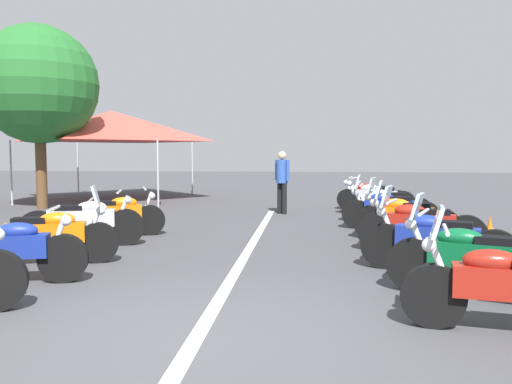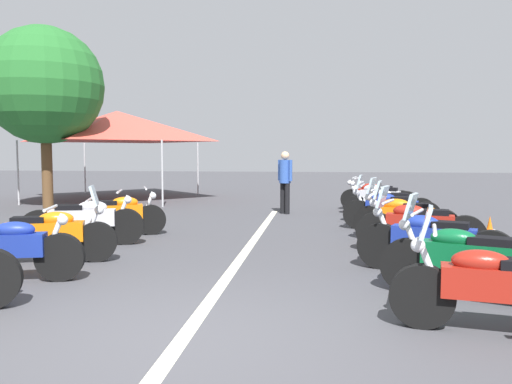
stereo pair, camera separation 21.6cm
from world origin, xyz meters
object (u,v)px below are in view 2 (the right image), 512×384
motorcycle_right_row_3 (418,225)px  roadside_tree_0 (44,86)px  motorcycle_right_row_5 (390,209)px  bystander_0 (285,177)px  motorcycle_right_row_2 (431,240)px  motorcycle_left_row_4 (117,214)px  motorcycle_right_row_8 (375,195)px  motorcycle_right_row_0 (497,287)px  motorcycle_right_row_7 (379,198)px  event_tent (117,126)px  traffic_cone_0 (489,234)px  motorcycle_left_row_3 (84,220)px  motorcycle_left_row_1 (2,248)px  motorcycle_right_row_4 (404,217)px  motorcycle_right_row_1 (466,259)px  motorcycle_left_row_2 (47,234)px  motorcycle_right_row_6 (388,204)px

motorcycle_right_row_3 → roadside_tree_0: bearing=-18.6°
motorcycle_right_row_5 → bystander_0: bearing=-36.7°
bystander_0 → roadside_tree_0: roadside_tree_0 is taller
motorcycle_right_row_2 → motorcycle_left_row_4: bearing=-4.4°
motorcycle_right_row_8 → motorcycle_right_row_0: bearing=102.5°
motorcycle_left_row_4 → motorcycle_right_row_7: 7.13m
motorcycle_right_row_7 → motorcycle_right_row_8: 1.14m
motorcycle_right_row_2 → bystander_0: (6.82, 2.49, 0.54)m
motorcycle_right_row_3 → event_tent: event_tent is taller
traffic_cone_0 → event_tent: 13.61m
motorcycle_left_row_3 → motorcycle_right_row_5: size_ratio=1.03×
traffic_cone_0 → motorcycle_right_row_0: bearing=163.1°
motorcycle_left_row_3 → motorcycle_right_row_5: bearing=8.8°
motorcycle_left_row_1 → motorcycle_right_row_8: (9.17, -5.81, -0.01)m
motorcycle_right_row_2 → motorcycle_right_row_0: bearing=112.4°
motorcycle_right_row_3 → motorcycle_right_row_8: size_ratio=1.02×
motorcycle_left_row_1 → motorcycle_right_row_4: (3.85, -5.76, 0.02)m
motorcycle_left_row_4 → motorcycle_right_row_1: bearing=-55.9°
motorcycle_left_row_1 → motorcycle_right_row_0: bearing=-27.2°
motorcycle_left_row_1 → motorcycle_left_row_4: 3.82m
motorcycle_right_row_5 → motorcycle_right_row_8: bearing=-81.0°
motorcycle_left_row_2 → motorcycle_left_row_4: 2.65m
motorcycle_right_row_6 → event_tent: (5.26, 8.93, 2.19)m
motorcycle_left_row_1 → motorcycle_left_row_2: size_ratio=0.99×
motorcycle_left_row_4 → motorcycle_right_row_5: motorcycle_right_row_5 is taller
motorcycle_right_row_4 → motorcycle_right_row_5: 1.45m
motorcycle_right_row_4 → motorcycle_right_row_2: bearing=108.7°
motorcycle_right_row_4 → bystander_0: (4.16, 2.55, 0.55)m
motorcycle_right_row_6 → traffic_cone_0: 3.67m
motorcycle_right_row_0 → motorcycle_right_row_1: (1.20, -0.06, 0.01)m
motorcycle_right_row_6 → event_tent: event_tent is taller
motorcycle_right_row_2 → motorcycle_right_row_8: bearing=-70.2°
motorcycle_right_row_0 → roadside_tree_0: (9.87, 9.90, 3.25)m
motorcycle_left_row_2 → motorcycle_right_row_0: same height
motorcycle_left_row_1 → motorcycle_right_row_1: 5.84m
motorcycle_right_row_6 → bystander_0: 3.06m
roadside_tree_0 → motorcycle_right_row_1: bearing=-131.0°
motorcycle_right_row_1 → bystander_0: (8.07, 2.63, 0.55)m
motorcycle_right_row_4 → motorcycle_right_row_0: bearing=110.2°
motorcycle_left_row_3 → event_tent: 9.75m
motorcycle_left_row_4 → motorcycle_right_row_5: size_ratio=0.91×
motorcycle_right_row_0 → motorcycle_right_row_6: size_ratio=0.94×
motorcycle_left_row_3 → bystander_0: (5.29, -3.37, 0.55)m
motorcycle_left_row_4 → bystander_0: size_ratio=1.10×
traffic_cone_0 → roadside_tree_0: roadside_tree_0 is taller
motorcycle_right_row_4 → motorcycle_right_row_7: 4.19m
motorcycle_right_row_3 → roadside_tree_0: roadside_tree_0 is taller
motorcycle_right_row_7 → motorcycle_right_row_5: bearing=108.0°
event_tent → motorcycle_right_row_0: bearing=-145.6°
motorcycle_left_row_3 → motorcycle_right_row_4: 6.03m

